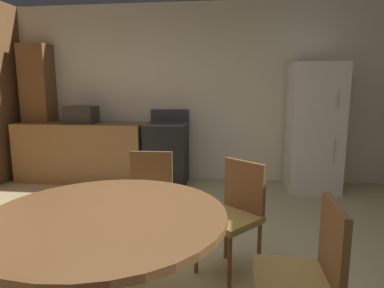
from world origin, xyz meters
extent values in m
plane|color=tan|center=(0.00, 0.00, 0.00)|extent=(14.00, 14.00, 0.00)
cube|color=silver|center=(0.00, 3.03, 1.35)|extent=(6.03, 0.12, 2.70)
cube|color=olive|center=(-1.73, 2.63, 0.45)|extent=(1.97, 0.60, 0.90)
cube|color=brown|center=(-2.50, 2.81, 1.05)|extent=(0.44, 0.36, 2.10)
cube|color=black|center=(-0.39, 2.63, 0.45)|extent=(0.60, 0.60, 0.90)
cube|color=#38383D|center=(-0.39, 2.63, 0.91)|extent=(0.60, 0.60, 0.02)
cube|color=#38383D|center=(-0.39, 2.91, 1.01)|extent=(0.60, 0.04, 0.18)
cube|color=silver|center=(1.70, 2.58, 0.88)|extent=(0.68, 0.66, 1.76)
cylinder|color=#B2B2B7|center=(1.88, 2.24, 1.28)|extent=(0.02, 0.02, 0.22)
cylinder|color=#B2B2B7|center=(1.88, 2.24, 0.63)|extent=(0.02, 0.02, 0.30)
cube|color=#2D2B28|center=(-1.71, 2.63, 1.03)|extent=(0.44, 0.32, 0.26)
cylinder|color=brown|center=(-0.09, -0.49, 0.36)|extent=(0.14, 0.14, 0.72)
cylinder|color=brown|center=(-0.09, -0.49, 0.74)|extent=(1.30, 1.30, 0.04)
cylinder|color=brown|center=(0.05, 0.34, 0.21)|extent=(0.03, 0.03, 0.43)
cylinder|color=brown|center=(-0.29, 0.33, 0.21)|extent=(0.03, 0.03, 0.43)
cylinder|color=brown|center=(0.03, 0.68, 0.21)|extent=(0.03, 0.03, 0.43)
cylinder|color=brown|center=(-0.31, 0.66, 0.21)|extent=(0.03, 0.03, 0.43)
cube|color=#A37F3D|center=(-0.13, 0.50, 0.45)|extent=(0.42, 0.42, 0.05)
cube|color=brown|center=(-0.14, 0.68, 0.66)|extent=(0.38, 0.05, 0.42)
cube|color=#A37F3D|center=(0.90, -0.51, 0.45)|extent=(0.41, 0.41, 0.05)
cube|color=brown|center=(1.08, -0.51, 0.66)|extent=(0.04, 0.38, 0.42)
cylinder|color=brown|center=(0.57, 0.02, 0.21)|extent=(0.03, 0.03, 0.43)
cylinder|color=brown|center=(0.32, 0.24, 0.21)|extent=(0.03, 0.03, 0.43)
cylinder|color=brown|center=(0.80, 0.28, 0.21)|extent=(0.03, 0.03, 0.43)
cylinder|color=brown|center=(0.54, 0.50, 0.21)|extent=(0.03, 0.03, 0.43)
cube|color=#A37F3D|center=(0.56, 0.26, 0.45)|extent=(0.56, 0.56, 0.05)
cube|color=brown|center=(0.68, 0.40, 0.66)|extent=(0.31, 0.28, 0.42)
camera|label=1|loc=(0.57, -2.08, 1.42)|focal=30.38mm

